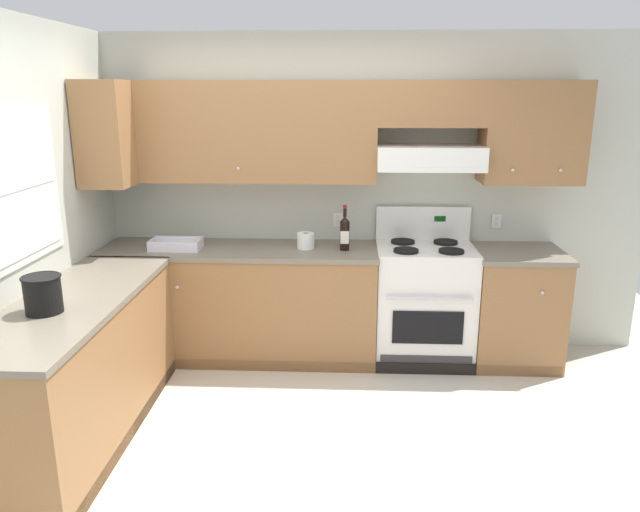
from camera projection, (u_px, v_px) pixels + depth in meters
name	position (u px, v px, depth m)	size (l,w,h in m)	color
ground_plane	(283.00, 439.00, 3.76)	(7.04, 7.04, 0.00)	beige
wall_back	(349.00, 172.00, 4.82)	(4.68, 0.57, 2.55)	beige
wall_left	(25.00, 219.00, 3.69)	(0.47, 4.00, 2.55)	beige
counter_back_run	(306.00, 304.00, 4.83)	(3.60, 0.65, 0.91)	olive
counter_left_run	(80.00, 369.00, 3.69)	(0.63, 1.91, 0.91)	olive
stove	(424.00, 302.00, 4.79)	(0.76, 0.62, 1.20)	white
wine_bottle	(345.00, 232.00, 4.63)	(0.07, 0.08, 0.35)	black
bowl	(176.00, 246.00, 4.69)	(0.39, 0.21, 0.08)	silver
bucket	(43.00, 293.00, 3.32)	(0.21, 0.21, 0.21)	black
paper_towel_roll	(306.00, 241.00, 4.71)	(0.13, 0.13, 0.12)	white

